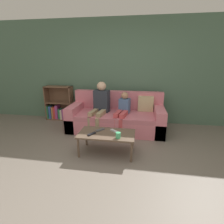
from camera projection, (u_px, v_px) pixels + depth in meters
The scene contains 11 objects.
ground_plane at pixel (102, 176), 2.55m from camera, with size 22.00×22.00×0.00m, color #70665B.
wall_back at pixel (122, 72), 4.48m from camera, with size 12.00×0.06×2.60m.
couch at pixel (117, 118), 4.18m from camera, with size 2.20×0.95×0.87m.
bookshelf at pixel (59, 106), 4.88m from camera, with size 0.74×0.28×0.93m.
coffee_table at pixel (107, 135), 3.08m from camera, with size 0.98×0.54×0.38m.
person_adult at pixel (100, 103), 4.03m from camera, with size 0.42×0.69×1.14m.
person_child at pixel (123, 110), 3.94m from camera, with size 0.34×0.68×0.91m.
cup_near at pixel (118, 135), 2.87m from camera, with size 0.08×0.08×0.10m.
tv_remote_0 at pixel (114, 131), 3.14m from camera, with size 0.16×0.15×0.02m.
tv_remote_1 at pixel (92, 134), 3.01m from camera, with size 0.13×0.17×0.02m.
tv_remote_2 at pixel (100, 130), 3.18m from camera, with size 0.15×0.16×0.02m.
Camera 1 is at (0.50, -2.11, 1.64)m, focal length 28.00 mm.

